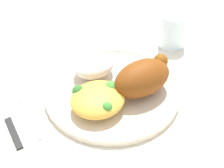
{
  "coord_description": "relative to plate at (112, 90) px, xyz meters",
  "views": [
    {
      "loc": [
        -0.24,
        -0.4,
        0.44
      ],
      "look_at": [
        0.0,
        0.0,
        0.03
      ],
      "focal_mm": 49.13,
      "sensor_mm": 36.0,
      "label": 1
    }
  ],
  "objects": [
    {
      "name": "fork",
      "position": [
        -0.17,
        0.04,
        -0.01
      ],
      "size": [
        0.02,
        0.14,
        0.01
      ],
      "color": "#B2B2B7",
      "rests_on": "ground_plane"
    },
    {
      "name": "plate",
      "position": [
        0.0,
        0.0,
        0.0
      ],
      "size": [
        0.28,
        0.28,
        0.02
      ],
      "color": "beige",
      "rests_on": "ground_plane"
    },
    {
      "name": "roasted_chicken",
      "position": [
        0.05,
        -0.04,
        0.04
      ],
      "size": [
        0.13,
        0.07,
        0.07
      ],
      "color": "brown",
      "rests_on": "plate"
    },
    {
      "name": "knife",
      "position": [
        -0.21,
        0.03,
        -0.01
      ],
      "size": [
        0.02,
        0.19,
        0.01
      ],
      "color": "black",
      "rests_on": "ground_plane"
    },
    {
      "name": "water_glass",
      "position": [
        0.22,
        0.08,
        0.03
      ],
      "size": [
        0.07,
        0.07,
        0.08
      ],
      "primitive_type": "cylinder",
      "color": "silver",
      "rests_on": "ground_plane"
    },
    {
      "name": "ground_plane",
      "position": [
        0.0,
        0.0,
        -0.01
      ],
      "size": [
        2.0,
        2.0,
        0.0
      ],
      "primitive_type": "plane",
      "color": "#EDE2C7"
    },
    {
      "name": "rice_pile",
      "position": [
        -0.01,
        0.06,
        0.03
      ],
      "size": [
        0.09,
        0.08,
        0.05
      ],
      "primitive_type": "ellipsoid",
      "color": "white",
      "rests_on": "plate"
    },
    {
      "name": "mac_cheese_with_broccoli",
      "position": [
        -0.05,
        -0.03,
        0.03
      ],
      "size": [
        0.1,
        0.1,
        0.04
      ],
      "color": "gold",
      "rests_on": "plate"
    }
  ]
}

